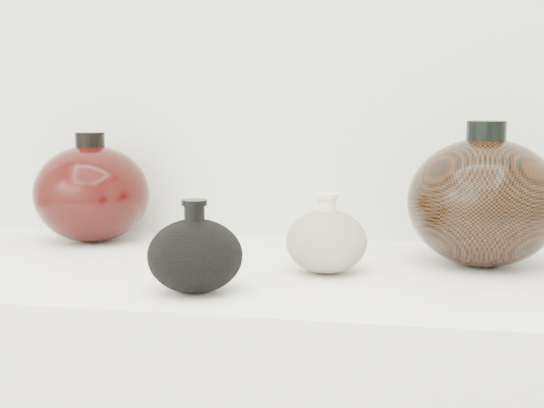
% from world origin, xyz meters
% --- Properties ---
extents(black_gourd_vase, '(0.13, 0.13, 0.12)m').
position_xyz_m(black_gourd_vase, '(-0.07, 0.80, 0.95)').
color(black_gourd_vase, black).
rests_on(black_gourd_vase, display_counter).
extents(cream_gourd_vase, '(0.13, 0.13, 0.11)m').
position_xyz_m(cream_gourd_vase, '(0.08, 0.94, 0.95)').
color(cream_gourd_vase, beige).
rests_on(cream_gourd_vase, display_counter).
extents(left_round_pot, '(0.21, 0.21, 0.19)m').
position_xyz_m(left_round_pot, '(-0.34, 1.10, 0.98)').
color(left_round_pot, black).
rests_on(left_round_pot, display_counter).
extents(right_round_pot, '(0.23, 0.23, 0.21)m').
position_xyz_m(right_round_pot, '(0.30, 1.03, 0.99)').
color(right_round_pot, black).
rests_on(right_round_pot, display_counter).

